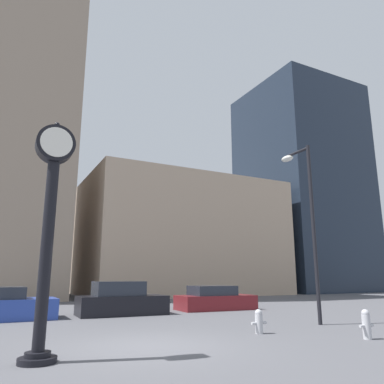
% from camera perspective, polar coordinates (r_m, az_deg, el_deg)
% --- Properties ---
extents(ground_plane, '(200.00, 200.00, 0.00)m').
position_cam_1_polar(ground_plane, '(10.06, -6.83, -22.31)').
color(ground_plane, '#515156').
extents(building_tall_tower, '(10.82, 12.00, 41.33)m').
position_cam_1_polar(building_tall_tower, '(38.30, -25.97, 18.39)').
color(building_tall_tower, gray).
rests_on(building_tall_tower, ground_plane).
extents(building_storefront_row, '(18.31, 12.00, 10.69)m').
position_cam_1_polar(building_storefront_row, '(37.00, -1.86, -7.02)').
color(building_storefront_row, tan).
rests_on(building_storefront_row, ground_plane).
extents(building_glass_modern, '(12.07, 12.00, 24.39)m').
position_cam_1_polar(building_glass_modern, '(47.44, 16.35, 0.62)').
color(building_glass_modern, '#1E2838').
rests_on(building_glass_modern, ground_plane).
extents(street_clock, '(0.84, 0.76, 5.13)m').
position_cam_1_polar(street_clock, '(8.65, -20.91, -3.47)').
color(street_clock, black).
rests_on(street_clock, ground_plane).
extents(car_black, '(3.94, 1.94, 1.46)m').
position_cam_1_polar(car_black, '(17.79, -10.75, -15.96)').
color(car_black, black).
rests_on(car_black, ground_plane).
extents(car_maroon, '(4.07, 2.07, 1.21)m').
position_cam_1_polar(car_maroon, '(20.17, 3.49, -16.04)').
color(car_maroon, maroon).
rests_on(car_maroon, ground_plane).
extents(fire_hydrant_near, '(0.52, 0.22, 0.79)m').
position_cam_1_polar(fire_hydrant_near, '(11.96, 25.03, -17.75)').
color(fire_hydrant_near, '#B7B7BC').
rests_on(fire_hydrant_near, ground_plane).
extents(fire_hydrant_far, '(0.53, 0.23, 0.71)m').
position_cam_1_polar(fire_hydrant_far, '(12.15, 10.15, -18.81)').
color(fire_hydrant_far, '#B7B7BC').
rests_on(fire_hydrant_far, ground_plane).
extents(street_lamp_right, '(0.36, 1.57, 6.74)m').
position_cam_1_polar(street_lamp_right, '(15.25, 16.83, -1.77)').
color(street_lamp_right, black).
rests_on(street_lamp_right, ground_plane).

